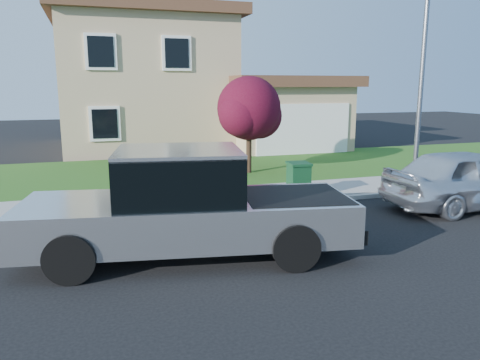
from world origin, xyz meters
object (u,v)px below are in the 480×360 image
(pickup_truck, at_px, (187,207))
(trash_bin, at_px, (299,179))
(sedan, at_px, (471,179))
(ornamental_tree, at_px, (250,111))
(street_lamp, at_px, (422,83))
(woman, at_px, (165,193))

(pickup_truck, xyz_separation_m, trash_bin, (3.85, 3.30, -0.33))
(sedan, xyz_separation_m, ornamental_tree, (-4.03, 6.25, 1.51))
(ornamental_tree, height_order, street_lamp, street_lamp)
(woman, height_order, street_lamp, street_lamp)
(pickup_truck, relative_size, sedan, 1.39)
(woman, xyz_separation_m, ornamental_tree, (4.01, 5.90, 1.40))
(trash_bin, relative_size, street_lamp, 0.17)
(pickup_truck, distance_m, sedan, 7.96)
(sedan, distance_m, trash_bin, 4.53)
(sedan, relative_size, ornamental_tree, 1.37)
(trash_bin, bearing_deg, ornamental_tree, 96.44)
(woman, distance_m, sedan, 8.05)
(ornamental_tree, bearing_deg, woman, -124.19)
(pickup_truck, relative_size, woman, 3.41)
(pickup_truck, height_order, sedan, pickup_truck)
(woman, height_order, ornamental_tree, ornamental_tree)
(pickup_truck, xyz_separation_m, ornamental_tree, (3.83, 7.45, 1.34))
(sedan, bearing_deg, pickup_truck, 98.88)
(ornamental_tree, relative_size, trash_bin, 3.60)
(pickup_truck, bearing_deg, trash_bin, 50.35)
(sedan, xyz_separation_m, trash_bin, (-4.01, 2.10, -0.17))
(sedan, distance_m, street_lamp, 3.00)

